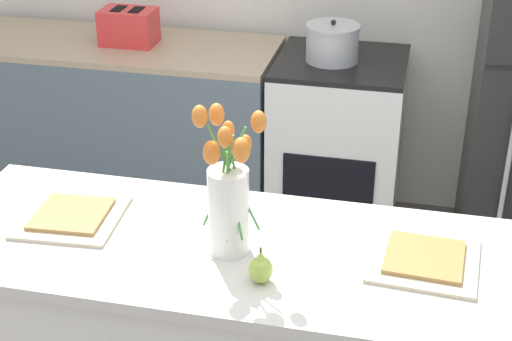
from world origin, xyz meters
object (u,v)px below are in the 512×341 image
Objects in this scene: pear_figurine at (261,268)px; plate_setting_right at (424,259)px; stove_range at (337,149)px; cooking_pot at (332,43)px; flower_vase at (228,196)px; toaster at (129,26)px; plate_setting_left at (72,216)px.

pear_figurine is 0.47m from plate_setting_right.
cooking_pot is at bearing -155.18° from stove_range.
cooking_pot reaches higher than pear_figurine.
flower_vase is 1.59× the size of toaster.
plate_setting_left is at bearing 180.00° from plate_setting_right.
plate_setting_left is 1.27× the size of cooking_pot.
stove_range is 2.91× the size of plate_setting_right.
stove_range is at bearing 90.15° from pear_figurine.
plate_setting_left and plate_setting_right have the same top height.
flower_vase is 0.55m from plate_setting_left.
flower_vase is 1.79× the size of cooking_pot.
flower_vase is at bearing -173.51° from plate_setting_right.
toaster reaches higher than plate_setting_left.
stove_range is at bearing 85.92° from flower_vase.
plate_setting_right is (0.43, -1.56, 0.45)m from stove_range.
flower_vase reaches higher than cooking_pot.
cooking_pot is (-0.04, -0.02, 0.54)m from stove_range.
stove_range is at bearing 24.82° from cooking_pot.
stove_range is 1.17m from toaster.
stove_range is 8.45× the size of pear_figurine.
flower_vase reaches higher than plate_setting_right.
plate_setting_right is 2.15m from toaster.
cooking_pot reaches higher than toaster.
stove_range is at bearing -0.40° from toaster.
stove_range is 1.68m from plate_setting_right.
flower_vase reaches higher than plate_setting_left.
cooking_pot reaches higher than plate_setting_left.
plate_setting_right is 1.12× the size of toaster.
flower_vase is at bearing -92.55° from cooking_pot.
stove_range is 2.91× the size of plate_setting_left.
plate_setting_right is (1.06, 0.00, 0.00)m from plate_setting_left.
pear_figurine reaches higher than plate_setting_right.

